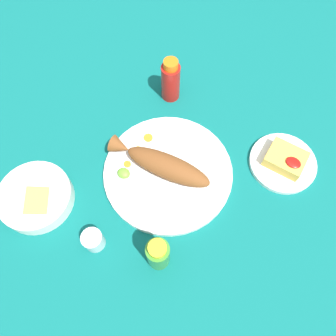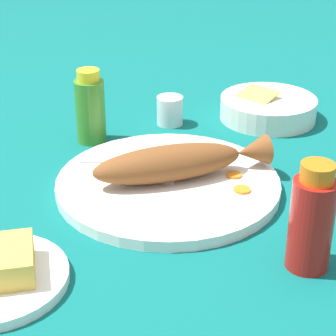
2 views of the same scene
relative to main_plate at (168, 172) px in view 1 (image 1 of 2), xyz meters
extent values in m
plane|color=#0C605B|center=(0.00, 0.00, -0.01)|extent=(4.00, 4.00, 0.00)
cylinder|color=white|center=(0.00, 0.00, 0.00)|extent=(0.36, 0.36, 0.02)
ellipsoid|color=brown|center=(0.00, 0.00, 0.04)|extent=(0.25, 0.09, 0.06)
cone|color=brown|center=(-0.15, -0.02, 0.04)|extent=(0.06, 0.06, 0.05)
cube|color=silver|center=(0.04, -0.01, 0.01)|extent=(0.10, 0.07, 0.00)
cube|color=silver|center=(0.12, -0.06, 0.01)|extent=(0.07, 0.05, 0.00)
cube|color=silver|center=(0.01, -0.07, 0.01)|extent=(0.11, 0.04, 0.00)
cube|color=silver|center=(0.10, -0.09, 0.01)|extent=(0.07, 0.03, 0.00)
cylinder|color=orange|center=(-0.10, 0.06, 0.01)|extent=(0.03, 0.03, 0.00)
cylinder|color=orange|center=(-0.11, 0.01, 0.01)|extent=(0.03, 0.03, 0.00)
cylinder|color=orange|center=(-0.11, -0.04, 0.01)|extent=(0.02, 0.02, 0.00)
ellipsoid|color=#6BB233|center=(-0.10, -0.07, 0.02)|extent=(0.04, 0.03, 0.02)
cylinder|color=#B21914|center=(-0.14, 0.24, 0.05)|extent=(0.06, 0.06, 0.13)
cylinder|color=orange|center=(-0.14, 0.24, 0.13)|extent=(0.04, 0.04, 0.02)
cylinder|color=#3D8428|center=(0.10, -0.22, 0.05)|extent=(0.06, 0.06, 0.12)
cylinder|color=yellow|center=(0.10, -0.22, 0.12)|extent=(0.04, 0.04, 0.02)
cylinder|color=silver|center=(-0.06, -0.26, 0.02)|extent=(0.05, 0.05, 0.06)
cylinder|color=white|center=(-0.06, -0.26, 0.00)|extent=(0.04, 0.04, 0.03)
cylinder|color=white|center=(0.27, 0.20, 0.00)|extent=(0.19, 0.19, 0.01)
cube|color=gold|center=(0.27, 0.20, 0.02)|extent=(0.10, 0.09, 0.04)
ellipsoid|color=#AD140F|center=(0.29, 0.18, 0.04)|extent=(0.04, 0.03, 0.01)
cylinder|color=white|center=(-0.26, -0.25, 0.01)|extent=(0.20, 0.20, 0.05)
cylinder|color=olive|center=(-0.26, -0.25, 0.03)|extent=(0.17, 0.17, 0.02)
cube|color=gold|center=(-0.23, -0.25, 0.04)|extent=(0.11, 0.11, 0.02)
camera|label=1|loc=(0.20, -0.33, 0.84)|focal=35.00mm
camera|label=2|loc=(0.18, 0.84, 0.47)|focal=65.00mm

